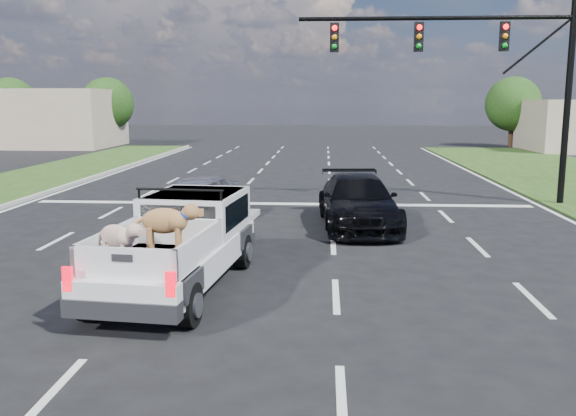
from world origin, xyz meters
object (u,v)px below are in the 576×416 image
black_coupe (358,202)px  traffic_signal (497,64)px  silver_sedan (196,199)px  pickup_truck (180,241)px

black_coupe → traffic_signal: bearing=37.7°
traffic_signal → black_coupe: size_ratio=1.84×
traffic_signal → silver_sedan: 10.96m
pickup_truck → black_coupe: size_ratio=1.05×
traffic_signal → pickup_truck: traffic_signal is taller
traffic_signal → pickup_truck: size_ratio=1.75×
pickup_truck → black_coupe: 6.90m
traffic_signal → silver_sedan: bearing=-157.2°
traffic_signal → silver_sedan: traffic_signal is taller
pickup_truck → black_coupe: (3.65, 5.86, -0.16)m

